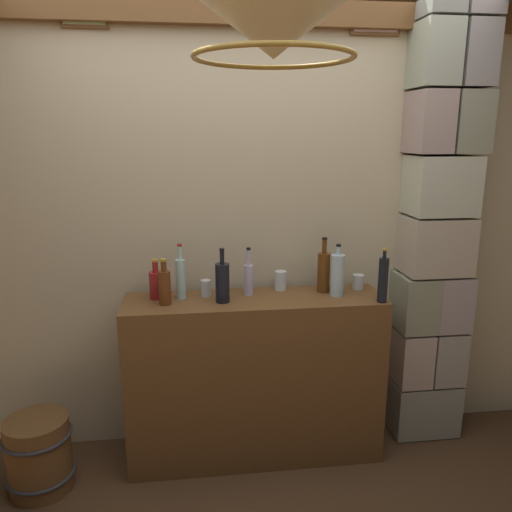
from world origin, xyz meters
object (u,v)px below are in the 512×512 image
object	(u,v)px
liquor_bottle_whiskey	(156,284)
wooden_barrel	(39,454)
liquor_bottle_amaro	(324,271)
liquor_bottle_rum	(249,278)
liquor_bottle_gin	(165,286)
glass_tumbler_rocks	(358,282)
liquor_bottle_tequila	(222,282)
glass_tumbler_shot	(281,280)
glass_tumbler_highball	(206,288)
liquor_bottle_vodka	(181,277)
liquor_bottle_bourbon	(383,279)
liquor_bottle_mezcal	(337,275)
pendant_lamp	(274,28)

from	to	relation	value
liquor_bottle_whiskey	wooden_barrel	xyz separation A→B (m)	(-0.63, -0.22, -0.84)
liquor_bottle_amaro	liquor_bottle_rum	xyz separation A→B (m)	(-0.43, 0.00, -0.02)
liquor_bottle_gin	glass_tumbler_rocks	bearing A→B (deg)	6.83
liquor_bottle_whiskey	liquor_bottle_tequila	distance (m)	0.37
glass_tumbler_rocks	wooden_barrel	size ratio (longest dim) A/B	0.21
liquor_bottle_amaro	glass_tumbler_shot	distance (m)	0.25
liquor_bottle_amaro	liquor_bottle_whiskey	bearing A→B (deg)	-179.63
glass_tumbler_shot	liquor_bottle_tequila	bearing A→B (deg)	-153.30
glass_tumbler_rocks	wooden_barrel	world-z (taller)	glass_tumbler_rocks
glass_tumbler_highball	liquor_bottle_vodka	bearing A→B (deg)	-170.67
liquor_bottle_whiskey	liquor_bottle_vodka	world-z (taller)	liquor_bottle_vodka
glass_tumbler_rocks	glass_tumbler_shot	world-z (taller)	glass_tumbler_shot
liquor_bottle_rum	wooden_barrel	distance (m)	1.44
liquor_bottle_bourbon	liquor_bottle_rum	distance (m)	0.72
liquor_bottle_mezcal	glass_tumbler_rocks	distance (m)	0.20
liquor_bottle_mezcal	liquor_bottle_vodka	size ratio (longest dim) A/B	0.95
pendant_lamp	wooden_barrel	distance (m)	2.37
liquor_bottle_amaro	glass_tumbler_rocks	world-z (taller)	liquor_bottle_amaro
liquor_bottle_bourbon	liquor_bottle_tequila	world-z (taller)	same
liquor_bottle_gin	liquor_bottle_tequila	bearing A→B (deg)	-0.01
liquor_bottle_whiskey	glass_tumbler_rocks	size ratio (longest dim) A/B	2.65
liquor_bottle_vodka	glass_tumbler_rocks	xyz separation A→B (m)	(1.01, 0.04, -0.08)
liquor_bottle_gin	liquor_bottle_rum	distance (m)	0.47
liquor_bottle_whiskey	glass_tumbler_shot	bearing A→B (deg)	6.07
liquor_bottle_amaro	liquor_bottle_rum	world-z (taller)	liquor_bottle_amaro
liquor_bottle_mezcal	liquor_bottle_tequila	xyz separation A→B (m)	(-0.64, -0.03, -0.01)
liquor_bottle_whiskey	liquor_bottle_mezcal	bearing A→B (deg)	-3.84
liquor_bottle_whiskey	liquor_bottle_mezcal	size ratio (longest dim) A/B	0.76
liquor_bottle_whiskey	glass_tumbler_shot	xyz separation A→B (m)	(0.70, 0.07, -0.03)
liquor_bottle_gin	liquor_bottle_whiskey	bearing A→B (deg)	117.39
liquor_bottle_gin	glass_tumbler_shot	distance (m)	0.67
liquor_bottle_vodka	liquor_bottle_amaro	size ratio (longest dim) A/B	0.97
liquor_bottle_tequila	liquor_bottle_vodka	distance (m)	0.24
glass_tumbler_highball	pendant_lamp	bearing A→B (deg)	-79.64
liquor_bottle_tequila	glass_tumbler_shot	size ratio (longest dim) A/B	2.67
glass_tumbler_shot	wooden_barrel	size ratio (longest dim) A/B	0.27
glass_tumbler_highball	pendant_lamp	distance (m)	1.57
liquor_bottle_bourbon	pendant_lamp	world-z (taller)	pendant_lamp
liquor_bottle_tequila	liquor_bottle_rum	bearing A→B (deg)	35.19
liquor_bottle_mezcal	liquor_bottle_amaro	xyz separation A→B (m)	(-0.06, 0.07, 0.00)
liquor_bottle_gin	liquor_bottle_amaro	bearing A→B (deg)	6.80
liquor_bottle_gin	glass_tumbler_shot	xyz separation A→B (m)	(0.65, 0.17, -0.04)
liquor_bottle_whiskey	wooden_barrel	size ratio (longest dim) A/B	0.55
liquor_bottle_tequila	liquor_bottle_rum	distance (m)	0.19
liquor_bottle_whiskey	liquor_bottle_rum	xyz separation A→B (m)	(0.51, 0.01, 0.01)
glass_tumbler_shot	pendant_lamp	xyz separation A→B (m)	(-0.24, -1.13, 1.12)
liquor_bottle_amaro	glass_tumbler_highball	distance (m)	0.67
liquor_bottle_vodka	liquor_bottle_gin	bearing A→B (deg)	-133.59
liquor_bottle_rum	liquor_bottle_whiskey	bearing A→B (deg)	-179.10
liquor_bottle_vodka	pendant_lamp	world-z (taller)	pendant_lamp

